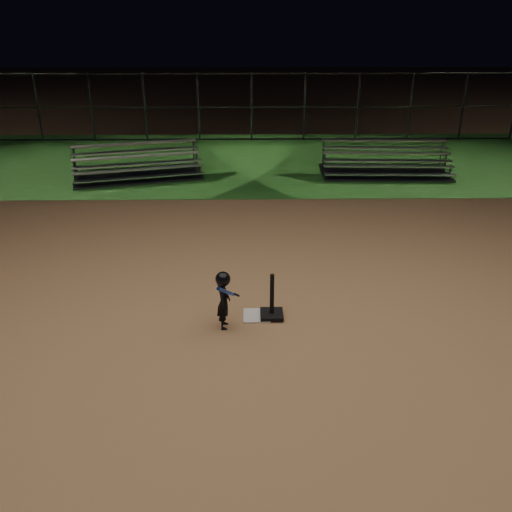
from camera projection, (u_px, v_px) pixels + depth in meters
The scene contains 8 objects.
ground at pixel (257, 316), 9.08m from camera, with size 80.00×80.00×0.00m, color #A4734A.
grass_strip at pixel (252, 160), 18.14m from camera, with size 60.00×8.00×0.01m, color #245E1E.
home_plate at pixel (257, 316), 9.07m from camera, with size 0.45×0.45×0.02m, color beige.
batting_tee at pixel (272, 308), 8.99m from camera, with size 0.38×0.38×0.77m.
child_batter at pixel (224, 298), 8.56m from camera, with size 0.38×0.60×0.99m.
bleacher_left at pixel (138, 171), 16.33m from camera, with size 4.08×2.70×0.92m.
bleacher_right at pixel (385, 168), 16.63m from camera, with size 3.91×2.01×0.94m.
backstop_fence at pixel (252, 107), 20.34m from camera, with size 20.08×0.08×2.50m.
Camera 1 is at (-0.12, -7.80, 4.74)m, focal length 38.00 mm.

